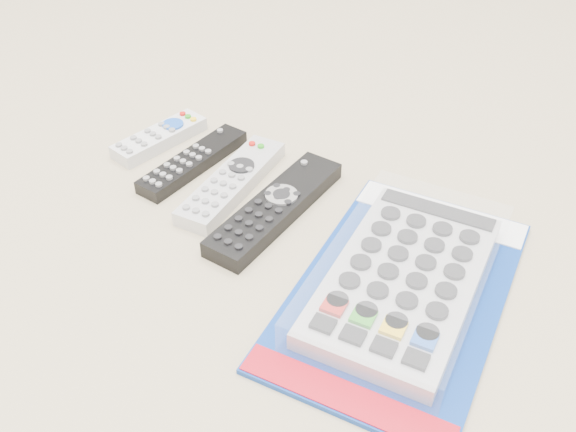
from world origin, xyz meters
The scene contains 5 objects.
remote_small_grey centered at (-0.23, 0.03, 0.01)m, with size 0.06×0.14×0.02m.
remote_slim_black centered at (-0.15, 0.01, 0.01)m, with size 0.05×0.18×0.02m.
remote_silver_dvd centered at (-0.08, 0.00, 0.01)m, with size 0.07×0.20×0.02m.
remote_large_black centered at (-0.01, -0.01, 0.01)m, with size 0.05×0.22×0.02m.
jumbo_remote_packaged centered at (0.18, -0.04, 0.02)m, with size 0.24×0.35×0.04m.
Camera 1 is at (0.34, -0.50, 0.49)m, focal length 40.00 mm.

